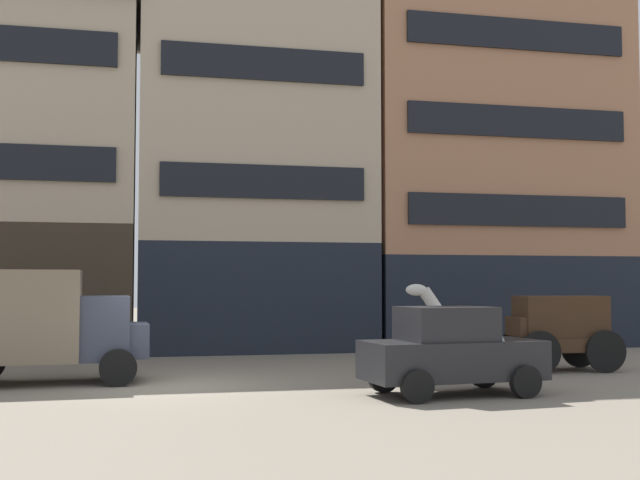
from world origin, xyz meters
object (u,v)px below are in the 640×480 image
(cargo_wagon, at_px, (559,327))
(sedan_light, at_px, (451,351))
(delivery_truck_near, at_px, (44,322))
(draft_horse, at_px, (455,324))

(cargo_wagon, distance_m, sedan_light, 5.94)
(delivery_truck_near, height_order, sedan_light, delivery_truck_near)
(cargo_wagon, bearing_deg, sedan_light, -140.61)
(draft_horse, relative_size, delivery_truck_near, 0.53)
(cargo_wagon, bearing_deg, delivery_truck_near, 179.58)
(delivery_truck_near, relative_size, sedan_light, 1.15)
(sedan_light, bearing_deg, cargo_wagon, 39.39)
(cargo_wagon, xyz_separation_m, draft_horse, (-2.95, 0.00, 0.12))
(cargo_wagon, relative_size, draft_horse, 1.27)
(delivery_truck_near, distance_m, sedan_light, 9.33)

